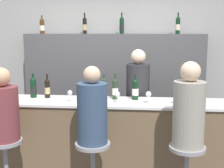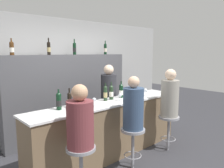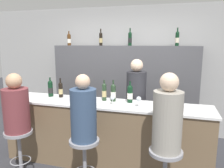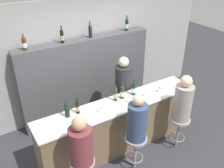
{
  "view_description": "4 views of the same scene",
  "coord_description": "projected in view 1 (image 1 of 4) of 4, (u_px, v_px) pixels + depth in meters",
  "views": [
    {
      "loc": [
        0.46,
        -3.5,
        1.86
      ],
      "look_at": [
        0.11,
        0.18,
        1.23
      ],
      "focal_mm": 50.0,
      "sensor_mm": 36.0,
      "label": 1
    },
    {
      "loc": [
        -2.53,
        -2.54,
        1.87
      ],
      "look_at": [
        0.06,
        0.3,
        1.3
      ],
      "focal_mm": 35.0,
      "sensor_mm": 36.0,
      "label": 2
    },
    {
      "loc": [
        0.99,
        -2.7,
        1.87
      ],
      "look_at": [
        0.13,
        0.33,
        1.27
      ],
      "focal_mm": 35.0,
      "sensor_mm": 36.0,
      "label": 3
    },
    {
      "loc": [
        -2.05,
        -2.83,
        3.49
      ],
      "look_at": [
        -0.15,
        0.29,
        1.43
      ],
      "focal_mm": 40.0,
      "sensor_mm": 36.0,
      "label": 4
    }
  ],
  "objects": [
    {
      "name": "wine_glass_0",
      "position": [
        70.0,
        93.0,
        3.84
      ],
      "size": [
        0.07,
        0.07,
        0.14
      ],
      "color": "silver",
      "rests_on": "bar_counter"
    },
    {
      "name": "bartender",
      "position": [
        138.0,
        111.0,
        4.4
      ],
      "size": [
        0.32,
        0.32,
        1.61
      ],
      "color": "#28282D",
      "rests_on": "ground_plane"
    },
    {
      "name": "wine_bottle_counter_3",
      "position": [
        115.0,
        89.0,
        3.97
      ],
      "size": [
        0.08,
        0.08,
        0.33
      ],
      "color": "#233823",
      "rests_on": "bar_counter"
    },
    {
      "name": "wine_bottle_backbar_1",
      "position": [
        85.0,
        25.0,
        5.07
      ],
      "size": [
        0.07,
        0.07,
        0.34
      ],
      "color": "black",
      "rests_on": "back_bar_cabinet"
    },
    {
      "name": "wine_bottle_counter_2",
      "position": [
        104.0,
        88.0,
        3.98
      ],
      "size": [
        0.07,
        0.07,
        0.32
      ],
      "color": "#233823",
      "rests_on": "bar_counter"
    },
    {
      "name": "wine_glass_2",
      "position": [
        148.0,
        95.0,
        3.75
      ],
      "size": [
        0.07,
        0.07,
        0.15
      ],
      "color": "silver",
      "rests_on": "bar_counter"
    },
    {
      "name": "wine_glass_3",
      "position": [
        177.0,
        96.0,
        3.72
      ],
      "size": [
        0.08,
        0.08,
        0.15
      ],
      "color": "silver",
      "rests_on": "bar_counter"
    },
    {
      "name": "wine_bottle_backbar_3",
      "position": [
        178.0,
        25.0,
        4.93
      ],
      "size": [
        0.07,
        0.07,
        0.33
      ],
      "color": "black",
      "rests_on": "back_bar_cabinet"
    },
    {
      "name": "wine_glass_1",
      "position": [
        117.0,
        95.0,
        3.79
      ],
      "size": [
        0.07,
        0.07,
        0.14
      ],
      "color": "silver",
      "rests_on": "bar_counter"
    },
    {
      "name": "wine_bottle_backbar_0",
      "position": [
        42.0,
        26.0,
        5.14
      ],
      "size": [
        0.08,
        0.08,
        0.3
      ],
      "color": "#4C2D14",
      "rests_on": "back_bar_cabinet"
    },
    {
      "name": "wine_bottle_counter_1",
      "position": [
        47.0,
        88.0,
        4.06
      ],
      "size": [
        0.07,
        0.07,
        0.31
      ],
      "color": "black",
      "rests_on": "bar_counter"
    },
    {
      "name": "guest_seated_middle",
      "position": [
        92.0,
        110.0,
        3.31
      ],
      "size": [
        0.32,
        0.32,
        0.84
      ],
      "color": "#334766",
      "rests_on": "bar_stool_middle"
    },
    {
      "name": "guest_seated_right",
      "position": [
        189.0,
        110.0,
        3.21
      ],
      "size": [
        0.33,
        0.33,
        0.89
      ],
      "color": "gray",
      "rests_on": "bar_stool_right"
    },
    {
      "name": "guest_seated_left",
      "position": [
        3.0,
        109.0,
        3.4
      ],
      "size": [
        0.35,
        0.35,
        0.81
      ],
      "color": "brown",
      "rests_on": "bar_stool_left"
    },
    {
      "name": "wine_bottle_counter_4",
      "position": [
        135.0,
        89.0,
        3.95
      ],
      "size": [
        0.08,
        0.08,
        0.32
      ],
      "color": "black",
      "rests_on": "bar_counter"
    },
    {
      "name": "bar_counter",
      "position": [
        104.0,
        139.0,
        3.97
      ],
      "size": [
        3.13,
        0.58,
        1.0
      ],
      "color": "brown",
      "rests_on": "ground_plane"
    },
    {
      "name": "bar_stool_middle",
      "position": [
        93.0,
        155.0,
        3.39
      ],
      "size": [
        0.38,
        0.38,
        0.66
      ],
      "color": "gray",
      "rests_on": "ground_plane"
    },
    {
      "name": "wine_bottle_counter_0",
      "position": [
        33.0,
        87.0,
        4.07
      ],
      "size": [
        0.08,
        0.08,
        0.32
      ],
      "color": "black",
      "rests_on": "bar_counter"
    },
    {
      "name": "wall_back",
      "position": [
        115.0,
        64.0,
        5.36
      ],
      "size": [
        6.4,
        0.05,
        2.6
      ],
      "color": "#9E9E9E",
      "rests_on": "ground_plane"
    },
    {
      "name": "bar_stool_right",
      "position": [
        187.0,
        159.0,
        3.3
      ],
      "size": [
        0.38,
        0.38,
        0.66
      ],
      "color": "gray",
      "rests_on": "ground_plane"
    },
    {
      "name": "bar_stool_left",
      "position": [
        5.0,
        152.0,
        3.48
      ],
      "size": [
        0.38,
        0.38,
        0.66
      ],
      "color": "gray",
      "rests_on": "ground_plane"
    },
    {
      "name": "back_bar_cabinet",
      "position": [
        114.0,
        89.0,
        5.21
      ],
      "size": [
        2.94,
        0.28,
        1.81
      ],
      "color": "#4C4C51",
      "rests_on": "ground_plane"
    },
    {
      "name": "wine_bottle_backbar_2",
      "position": [
        122.0,
        25.0,
        5.02
      ],
      "size": [
        0.07,
        0.07,
        0.34
      ],
      "color": "black",
      "rests_on": "back_bar_cabinet"
    }
  ]
}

